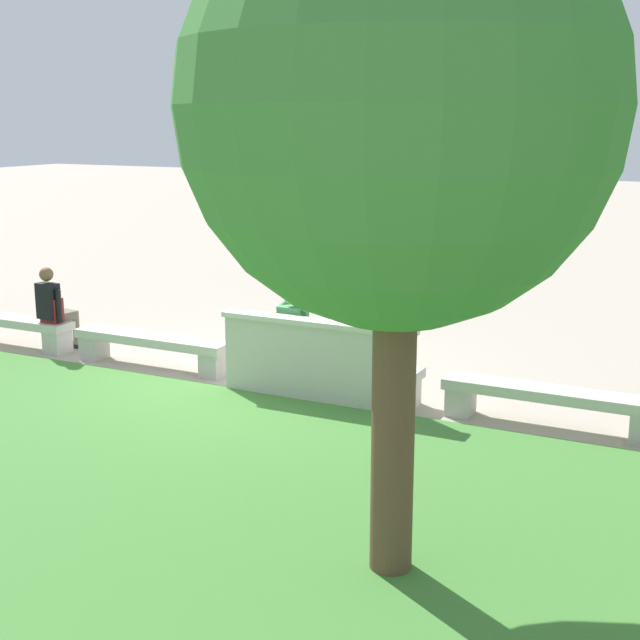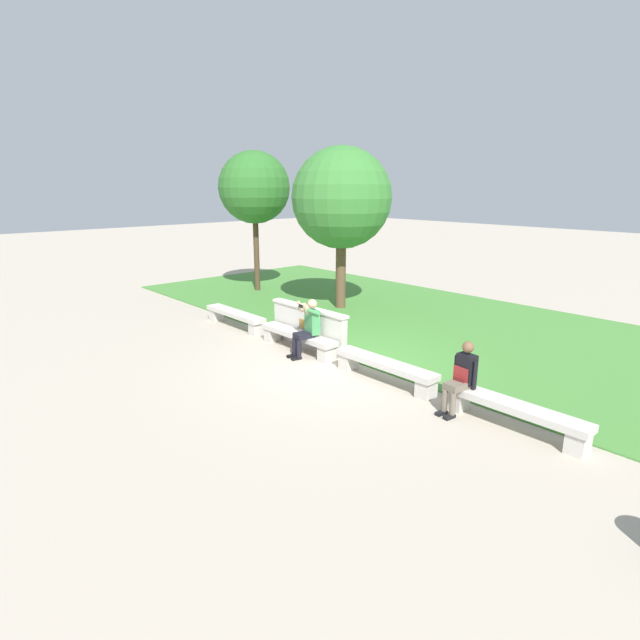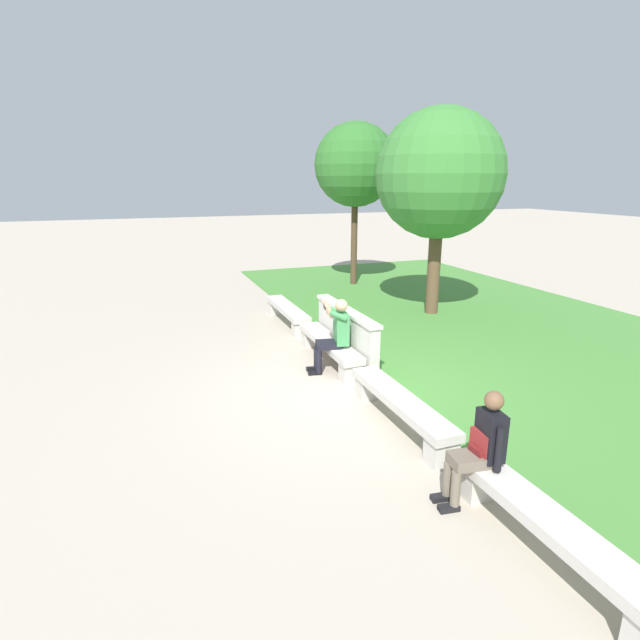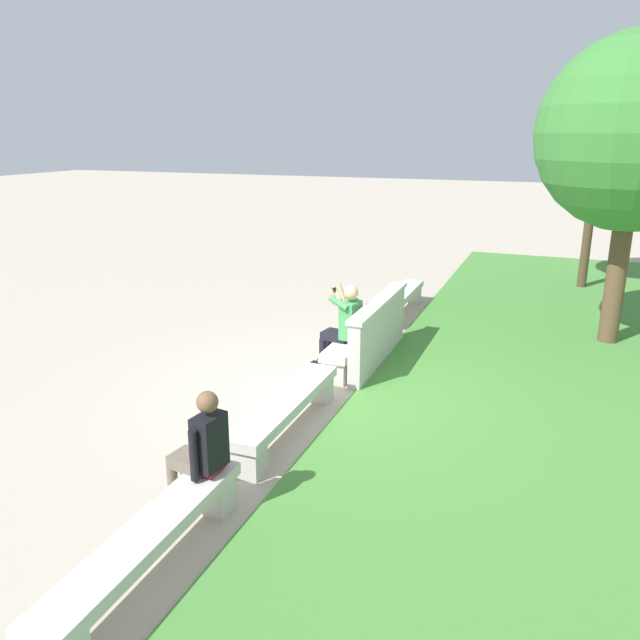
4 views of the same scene
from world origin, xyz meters
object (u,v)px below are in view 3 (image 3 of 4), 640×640
Objects in this scene: tree_behind_wall at (355,165)px; bench_far at (550,530)px; bench_mid at (400,406)px; bench_main at (287,312)px; tree_left_background at (440,175)px; person_photographer at (335,332)px; person_distant at (480,445)px; bench_near at (329,346)px; backpack at (484,447)px.

bench_far is at bearing -15.91° from tree_behind_wall.
bench_mid is 0.48× the size of tree_behind_wall.
tree_left_background is at bearing 84.53° from bench_main.
person_photographer is at bearing -1.38° from bench_main.
bench_far is at bearing 0.00° from bench_mid.
tree_behind_wall reaches higher than person_distant.
bench_near is 4.48m from person_distant.
tree_behind_wall is at bearing -174.71° from tree_left_background.
person_distant reaches higher than backpack.
tree_behind_wall is at bearing 162.48° from person_distant.
bench_far is 1.00m from backpack.
person_distant is at bearing -29.13° from tree_left_background.
bench_far is at bearing 0.88° from person_photographer.
bench_near is at bearing 180.00° from bench_mid.
bench_mid is at bearing 180.00° from bench_far.
bench_far is at bearing -25.71° from tree_left_background.
bench_far is 5.56× the size of backpack.
backpack is at bearing 179.94° from bench_far.
bench_near is 1.80× the size of person_photographer.
tree_left_background is (-2.34, 3.73, 3.11)m from bench_near.
person_distant is at bearing -0.53° from bench_main.
tree_behind_wall is (-11.78, 3.36, 3.41)m from bench_far.
bench_main is 8.11m from bench_far.
bench_near is at bearing -57.85° from tree_left_background.
person_distant is (4.00, 0.01, -0.06)m from person_photographer.
person_photographer is at bearing -26.66° from tree_behind_wall.
backpack is at bearing 0.03° from bench_mid.
backpack is at bearing 0.01° from bench_main.
bench_main is at bearing 179.47° from person_distant.
tree_behind_wall is at bearing 162.78° from backpack.
person_distant is 11.77m from tree_behind_wall.
backpack is (4.45, 0.00, 0.31)m from bench_near.
tree_left_background reaches higher than person_photographer.
tree_behind_wall reaches higher than bench_near.
tree_left_background is (-2.81, 3.81, 2.68)m from person_photographer.
person_photographer is at bearing -179.12° from bench_far.
bench_near is 0.48× the size of tree_behind_wall.
bench_main is at bearing 180.00° from bench_near.
tree_behind_wall reaches higher than bench_main.
person_photographer is 8.21m from tree_behind_wall.
backpack is (-0.95, 0.00, 0.31)m from bench_far.
tree_left_background is at bearing 5.29° from tree_behind_wall.
person_photographer is at bearing -9.39° from bench_near.
person_photographer is 0.26× the size of tree_behind_wall.
tree_left_background is at bearing 150.87° from person_distant.
bench_main is 5.40m from bench_mid.
bench_near is at bearing 0.00° from bench_main.
tree_left_background is at bearing 151.24° from backpack.
tree_left_background is at bearing 122.15° from bench_near.
bench_near is (2.70, 0.00, 0.00)m from bench_main.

